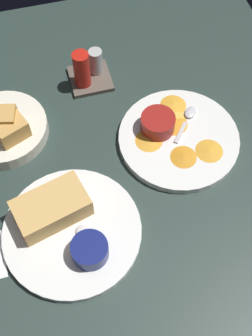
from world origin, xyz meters
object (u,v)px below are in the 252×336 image
(ramekin_light_gravy, at_px, (158,123))
(bread_basket_rear, at_px, (4,128))
(plate_sandwich_main, at_px, (72,232))
(plate_chips_companion, at_px, (179,139))
(spoon_by_gravy_ramekin, at_px, (188,117))
(condiment_caddy, at_px, (88,71))
(spoon_by_dark_ramekin, at_px, (80,227))
(sandwich_half_near, at_px, (52,208))
(ramekin_dark_sauce, at_px, (90,250))

(ramekin_light_gravy, distance_m, bread_basket_rear, 0.31)
(ramekin_light_gravy, xyz_separation_m, bread_basket_rear, (-0.30, 0.08, -0.01))
(plate_sandwich_main, relative_size, plate_chips_companion, 1.02)
(ramekin_light_gravy, distance_m, spoon_by_gravy_ramekin, 0.07)
(ramekin_light_gravy, height_order, condiment_caddy, condiment_caddy)
(ramekin_light_gravy, bearing_deg, spoon_by_gravy_ramekin, 7.21)
(condiment_caddy, bearing_deg, plate_sandwich_main, -107.18)
(plate_sandwich_main, xyz_separation_m, spoon_by_dark_ramekin, (0.02, 0.00, 0.01))
(sandwich_half_near, height_order, ramekin_light_gravy, sandwich_half_near)
(sandwich_half_near, distance_m, spoon_by_dark_ramekin, 0.06)
(spoon_by_gravy_ramekin, xyz_separation_m, bread_basket_rear, (-0.37, 0.07, 0.00))
(plate_chips_companion, xyz_separation_m, spoon_by_gravy_ramekin, (0.03, 0.04, 0.01))
(ramekin_dark_sauce, distance_m, bread_basket_rear, 0.32)
(plate_sandwich_main, distance_m, ramekin_light_gravy, 0.28)
(plate_sandwich_main, distance_m, spoon_by_gravy_ramekin, 0.34)
(ramekin_dark_sauce, bearing_deg, sandwich_half_near, 117.86)
(plate_sandwich_main, bearing_deg, plate_chips_companion, 29.67)
(sandwich_half_near, height_order, bread_basket_rear, bread_basket_rear)
(spoon_by_dark_ramekin, relative_size, ramekin_light_gravy, 1.42)
(ramekin_dark_sauce, xyz_separation_m, plate_chips_companion, (0.23, 0.19, -0.03))
(sandwich_half_near, xyz_separation_m, bread_basket_rear, (-0.06, 0.21, -0.02))
(plate_chips_companion, height_order, ramekin_light_gravy, ramekin_light_gravy)
(sandwich_half_near, bearing_deg, plate_sandwich_main, -57.26)
(spoon_by_dark_ramekin, bearing_deg, condiment_caddy, 75.14)
(ramekin_light_gravy, xyz_separation_m, spoon_by_gravy_ramekin, (0.07, 0.01, -0.02))
(plate_sandwich_main, height_order, condiment_caddy, condiment_caddy)
(sandwich_half_near, bearing_deg, ramekin_dark_sauce, -62.14)
(sandwich_half_near, xyz_separation_m, condiment_caddy, (0.13, 0.31, -0.01))
(bread_basket_rear, bearing_deg, spoon_by_dark_ramekin, -67.33)
(sandwich_half_near, height_order, condiment_caddy, condiment_caddy)
(ramekin_light_gravy, distance_m, condiment_caddy, 0.20)
(spoon_by_dark_ramekin, bearing_deg, ramekin_light_gravy, 41.10)
(condiment_caddy, bearing_deg, spoon_by_dark_ramekin, -104.86)
(bread_basket_rear, bearing_deg, plate_chips_companion, -17.57)
(ramekin_dark_sauce, distance_m, spoon_by_gravy_ramekin, 0.35)
(sandwich_half_near, distance_m, spoon_by_gravy_ramekin, 0.34)
(plate_sandwich_main, height_order, ramekin_light_gravy, ramekin_light_gravy)
(sandwich_half_near, bearing_deg, ramekin_light_gravy, 29.10)
(condiment_caddy, bearing_deg, plate_chips_companion, -55.19)
(plate_chips_companion, bearing_deg, ramekin_dark_sauce, -139.49)
(sandwich_half_near, bearing_deg, plate_chips_companion, 20.34)
(ramekin_dark_sauce, relative_size, bread_basket_rear, 0.36)
(condiment_caddy, bearing_deg, bread_basket_rear, -153.47)
(spoon_by_dark_ramekin, bearing_deg, bread_basket_rear, 112.67)
(spoon_by_gravy_ramekin, relative_size, bread_basket_rear, 0.47)
(spoon_by_dark_ramekin, xyz_separation_m, plate_chips_companion, (0.24, 0.14, -0.01))
(spoon_by_dark_ramekin, height_order, bread_basket_rear, bread_basket_rear)
(ramekin_dark_sauce, distance_m, condiment_caddy, 0.41)
(plate_sandwich_main, xyz_separation_m, ramekin_light_gravy, (0.21, 0.17, 0.03))
(bread_basket_rear, xyz_separation_m, condiment_caddy, (0.20, 0.10, 0.01))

